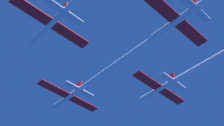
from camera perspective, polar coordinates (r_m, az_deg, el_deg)
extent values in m
cylinder|color=white|center=(78.96, -8.41, -6.48)|extent=(1.21, 11.00, 1.21)
cone|color=white|center=(83.68, -11.22, -8.36)|extent=(1.19, 2.42, 1.19)
ellipsoid|color=black|center=(80.92, -9.42, -6.88)|extent=(0.85, 2.20, 0.60)
cube|color=red|center=(76.54, -11.00, -4.81)|extent=(8.36, 2.42, 0.26)
cube|color=red|center=(80.87, -5.46, -7.71)|extent=(8.36, 2.42, 0.26)
cube|color=red|center=(76.92, -6.31, -4.23)|extent=(0.32, 1.98, 1.76)
cube|color=white|center=(74.75, -7.77, -4.23)|extent=(3.76, 1.45, 0.26)
cube|color=white|center=(77.08, -4.85, -5.82)|extent=(3.76, 1.45, 0.26)
cylinder|color=white|center=(64.05, 5.89, 3.37)|extent=(1.09, 41.24, 1.09)
cylinder|color=white|center=(62.24, -11.69, 7.11)|extent=(1.21, 11.00, 1.21)
cone|color=white|center=(66.48, -14.98, 3.84)|extent=(1.19, 2.42, 1.19)
ellipsoid|color=black|center=(64.09, -12.87, 6.19)|extent=(0.85, 2.20, 0.60)
cube|color=red|center=(60.66, -15.12, 9.67)|extent=(8.36, 2.42, 0.26)
cube|color=red|center=(63.49, -7.89, 5.20)|extent=(8.36, 2.42, 0.26)
cube|color=red|center=(60.86, -9.11, 10.36)|extent=(0.32, 1.98, 1.76)
cube|color=white|center=(58.86, -11.10, 10.87)|extent=(3.76, 1.45, 0.26)
cube|color=white|center=(60.39, -7.24, 8.37)|extent=(3.76, 1.45, 0.26)
cylinder|color=white|center=(77.77, 8.76, -5.01)|extent=(1.21, 11.00, 1.21)
cone|color=white|center=(81.12, 5.11, -7.12)|extent=(1.19, 2.42, 1.19)
ellipsoid|color=black|center=(79.23, 7.38, -5.49)|extent=(0.85, 2.20, 0.60)
cube|color=red|center=(74.46, 6.74, -3.32)|extent=(8.36, 2.42, 0.26)
cube|color=red|center=(80.74, 11.24, -6.22)|extent=(8.36, 2.42, 0.26)
cube|color=red|center=(76.74, 11.16, -2.66)|extent=(0.32, 1.98, 1.76)
cube|color=white|center=(74.08, 10.27, -2.63)|extent=(3.76, 1.45, 0.26)
cube|color=white|center=(77.42, 12.56, -4.22)|extent=(3.76, 1.45, 0.26)
cylinder|color=white|center=(60.27, 11.77, 7.62)|extent=(1.21, 11.00, 1.21)
cone|color=white|center=(62.72, 6.93, 4.33)|extent=(1.19, 2.42, 1.19)
ellipsoid|color=black|center=(61.46, 9.92, 6.73)|extent=(0.85, 2.20, 0.60)
cube|color=red|center=(57.44, 9.27, 10.51)|extent=(8.36, 2.42, 0.26)
cube|color=red|center=(63.01, 14.80, 5.51)|extent=(8.36, 2.42, 0.26)
cube|color=red|center=(60.17, 14.92, 10.76)|extent=(0.32, 1.98, 1.76)
cube|color=white|center=(57.53, 13.93, 11.42)|extent=(3.76, 1.45, 0.26)
cube|color=white|center=(60.48, 16.69, 8.64)|extent=(3.76, 1.45, 0.26)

